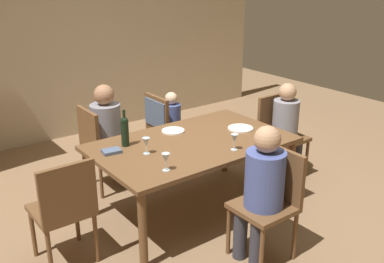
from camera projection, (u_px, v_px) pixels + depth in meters
The scene contains 19 objects.
ground_plane at pixel (192, 210), 4.40m from camera, with size 10.00×10.00×0.00m, color #846647.
rear_room_partition at pixel (69, 39), 6.00m from camera, with size 6.40×0.12×2.70m, color tan.
dining_table at pixel (192, 148), 4.17m from camera, with size 1.85×1.13×0.73m.
chair_near at pixel (271, 196), 3.56m from camera, with size 0.44×0.44×0.92m.
chair_right_end at pixel (279, 130), 5.02m from camera, with size 0.44×0.44×0.92m.
chair_far_left at pixel (100, 143), 4.64m from camera, with size 0.44×0.44×0.92m.
chair_far_right at pixel (163, 123), 5.07m from camera, with size 0.46×0.44×0.92m.
chair_left_end at pixel (65, 206), 3.42m from camera, with size 0.44×0.44×0.92m.
person_woman_host at pixel (262, 186), 3.45m from camera, with size 0.36×0.31×1.15m.
person_man_bearded at pixel (287, 124), 4.90m from camera, with size 0.29×0.33×1.09m.
person_man_guest at pixel (109, 129), 4.66m from camera, with size 0.36×0.31×1.15m.
person_child_small at pixel (173, 123), 5.16m from camera, with size 0.25×0.22×0.94m.
wine_bottle_tall_green at pixel (125, 130), 4.00m from camera, with size 0.07×0.07×0.35m.
wine_glass_near_left at pixel (146, 142), 3.84m from camera, with size 0.07×0.07×0.15m.
wine_glass_centre at pixel (234, 139), 3.92m from camera, with size 0.07×0.07×0.15m.
wine_glass_near_right at pixel (166, 158), 3.52m from camera, with size 0.07×0.07×0.15m.
dinner_plate_host at pixel (173, 131), 4.40m from camera, with size 0.23×0.23×0.01m, color white.
dinner_plate_guest_left at pixel (241, 128), 4.47m from camera, with size 0.26×0.26×0.01m, color white.
folded_napkin at pixel (112, 151), 3.89m from camera, with size 0.16×0.12×0.03m, color #4C5B75.
Camera 1 is at (-2.33, -3.08, 2.26)m, focal length 41.36 mm.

